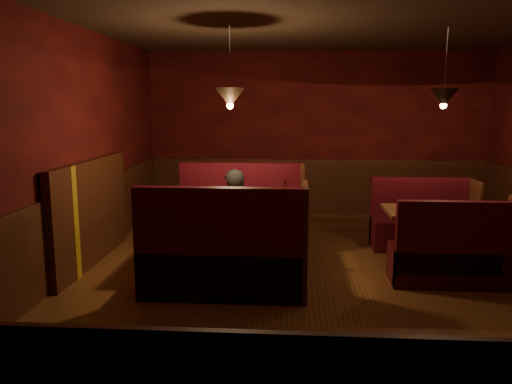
# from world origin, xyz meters

# --- Properties ---
(room) EXTENTS (6.02, 7.02, 2.92)m
(room) POSITION_xyz_m (-0.28, 0.05, 1.05)
(room) COLOR brown
(room) RESTS_ON ground
(main_table) EXTENTS (1.57, 0.95, 1.10)m
(main_table) POSITION_xyz_m (-1.15, 0.31, 0.65)
(main_table) COLOR brown
(main_table) RESTS_ON ground
(main_bench_far) EXTENTS (1.72, 0.62, 1.18)m
(main_bench_far) POSITION_xyz_m (-1.13, 1.20, 0.37)
(main_bench_far) COLOR #350A10
(main_bench_far) RESTS_ON ground
(main_bench_near) EXTENTS (1.72, 0.62, 1.18)m
(main_bench_near) POSITION_xyz_m (-1.13, -0.58, 0.37)
(main_bench_near) COLOR #350A10
(main_bench_near) RESTS_ON ground
(second_table) EXTENTS (1.23, 0.79, 0.69)m
(second_table) POSITION_xyz_m (1.34, 0.64, 0.51)
(second_table) COLOR brown
(second_table) RESTS_ON ground
(second_bench_far) EXTENTS (1.36, 0.51, 0.97)m
(second_bench_far) POSITION_xyz_m (1.37, 1.38, 0.31)
(second_bench_far) COLOR #350A10
(second_bench_far) RESTS_ON ground
(second_bench_near) EXTENTS (1.36, 0.51, 0.97)m
(second_bench_near) POSITION_xyz_m (1.37, -0.09, 0.31)
(second_bench_near) COLOR #350A10
(second_bench_near) RESTS_ON ground
(diner_a) EXTENTS (0.55, 0.37, 1.49)m
(diner_a) POSITION_xyz_m (-1.20, 0.96, 0.75)
(diner_a) COLOR black
(diner_a) RESTS_ON ground
(diner_b) EXTENTS (0.83, 0.74, 1.41)m
(diner_b) POSITION_xyz_m (-1.07, -0.31, 0.71)
(diner_b) COLOR #2F2B1F
(diner_b) RESTS_ON ground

